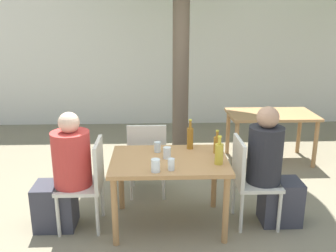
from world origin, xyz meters
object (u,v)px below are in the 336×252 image
(drinking_glass_0, at_px, (167,153))
(drinking_glass_1, at_px, (157,147))
(patio_chair_1, at_px, (249,176))
(amber_bottle_1, at_px, (190,137))
(patio_chair_0, at_px, (88,179))
(dining_table_front, at_px, (169,168))
(patio_chair_2, at_px, (147,155))
(dining_table_back, at_px, (271,120))
(amber_bottle_2, at_px, (217,144))
(person_seated_0, at_px, (64,177))
(person_seated_1, at_px, (272,172))
(oil_cruet_0, at_px, (219,153))
(drinking_glass_2, at_px, (171,164))
(drinking_glass_3, at_px, (156,165))

(drinking_glass_0, height_order, drinking_glass_1, drinking_glass_0)
(patio_chair_1, distance_m, amber_bottle_1, 0.72)
(patio_chair_1, height_order, drinking_glass_0, patio_chair_1)
(patio_chair_0, xyz_separation_m, drinking_glass_1, (0.70, 0.20, 0.26))
(dining_table_front, relative_size, patio_chair_0, 1.26)
(patio_chair_2, height_order, amber_bottle_1, amber_bottle_1)
(dining_table_back, bearing_deg, patio_chair_0, -143.71)
(dining_table_front, relative_size, amber_bottle_2, 4.73)
(dining_table_front, distance_m, drinking_glass_1, 0.27)
(amber_bottle_2, bearing_deg, patio_chair_2, 145.95)
(dining_table_front, distance_m, patio_chair_0, 0.82)
(person_seated_0, relative_size, person_seated_1, 0.97)
(person_seated_0, relative_size, drinking_glass_1, 11.16)
(dining_table_back, xyz_separation_m, amber_bottle_2, (-1.06, -1.59, 0.19))
(dining_table_front, height_order, drinking_glass_0, drinking_glass_0)
(patio_chair_0, height_order, drinking_glass_1, patio_chair_0)
(amber_bottle_1, relative_size, amber_bottle_2, 1.31)
(oil_cruet_0, xyz_separation_m, drinking_glass_2, (-0.46, -0.13, -0.05))
(dining_table_back, xyz_separation_m, person_seated_0, (-2.60, -1.74, -0.08))
(patio_chair_1, xyz_separation_m, person_seated_1, (0.23, -0.00, 0.04))
(dining_table_back, distance_m, patio_chair_0, 2.94)
(amber_bottle_1, bearing_deg, drinking_glass_2, -111.68)
(drinking_glass_0, bearing_deg, amber_bottle_1, 47.10)
(person_seated_0, bearing_deg, patio_chair_1, 90.00)
(dining_table_front, xyz_separation_m, dining_table_back, (1.56, 1.74, -0.00))
(patio_chair_1, bearing_deg, drinking_glass_0, 88.83)
(drinking_glass_2, bearing_deg, oil_cruet_0, 15.75)
(patio_chair_0, distance_m, person_seated_0, 0.23)
(dining_table_back, relative_size, drinking_glass_0, 10.82)
(person_seated_0, bearing_deg, drinking_glass_3, 71.06)
(dining_table_back, distance_m, amber_bottle_1, 1.97)
(dining_table_back, bearing_deg, person_seated_1, -106.53)
(patio_chair_1, xyz_separation_m, drinking_glass_3, (-0.94, -0.31, 0.26))
(patio_chair_0, distance_m, drinking_glass_1, 0.77)
(dining_table_front, height_order, amber_bottle_1, amber_bottle_1)
(oil_cruet_0, relative_size, drinking_glass_1, 2.58)
(drinking_glass_2, bearing_deg, amber_bottle_2, 41.16)
(drinking_glass_2, bearing_deg, drinking_glass_0, 95.37)
(patio_chair_1, relative_size, oil_cruet_0, 3.27)
(person_seated_1, height_order, amber_bottle_1, person_seated_1)
(drinking_glass_3, bearing_deg, amber_bottle_2, 36.07)
(oil_cruet_0, height_order, drinking_glass_2, oil_cruet_0)
(amber_bottle_2, bearing_deg, drinking_glass_2, -138.84)
(person_seated_1, xyz_separation_m, amber_bottle_1, (-0.81, 0.29, 0.29))
(drinking_glass_3, bearing_deg, drinking_glass_0, 70.62)
(person_seated_1, xyz_separation_m, drinking_glass_1, (-1.15, 0.20, 0.22))
(patio_chair_1, bearing_deg, drinking_glass_1, 77.85)
(drinking_glass_1, height_order, drinking_glass_2, drinking_glass_2)
(patio_chair_0, relative_size, drinking_glass_2, 8.28)
(person_seated_1, relative_size, drinking_glass_1, 11.51)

